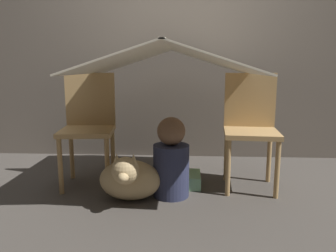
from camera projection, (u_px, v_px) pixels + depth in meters
ground_plane at (167, 191)px, 2.51m from camera, size 8.80×8.80×0.00m
wall_back at (173, 35)px, 3.30m from camera, size 7.00×0.05×2.50m
chair_left at (89, 123)px, 2.62m from camera, size 0.44×0.44×0.89m
chair_right at (250, 124)px, 2.55m from camera, size 0.43×0.43×0.89m
sheet_canopy at (168, 59)px, 2.42m from camera, size 1.27×1.27×0.22m
person_front at (171, 161)px, 2.38m from camera, size 0.26×0.26×0.59m
dog at (129, 178)px, 2.29m from camera, size 0.44×0.41×0.38m
floor_cushion at (180, 179)px, 2.62m from camera, size 0.33×0.26×0.10m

